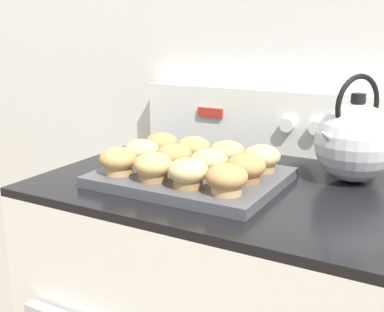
# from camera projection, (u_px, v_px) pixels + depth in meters

# --- Properties ---
(wall_back) EXTENTS (8.00, 0.05, 2.40)m
(wall_back) POSITION_uv_depth(u_px,v_px,m) (282.00, 38.00, 1.27)
(wall_back) COLOR silver
(wall_back) RESTS_ON ground_plane
(control_panel) EXTENTS (0.74, 0.07, 0.17)m
(control_panel) POSITION_uv_depth(u_px,v_px,m) (272.00, 121.00, 1.28)
(control_panel) COLOR white
(control_panel) RESTS_ON stove_range
(muffin_pan) EXTENTS (0.38, 0.30, 0.02)m
(muffin_pan) POSITION_uv_depth(u_px,v_px,m) (191.00, 177.00, 1.03)
(muffin_pan) COLOR #4C4C51
(muffin_pan) RESTS_ON stove_range
(muffin_r0_c0) EXTENTS (0.08, 0.08, 0.06)m
(muffin_r0_c0) POSITION_uv_depth(u_px,v_px,m) (118.00, 161.00, 1.01)
(muffin_r0_c0) COLOR tan
(muffin_r0_c0) RESTS_ON muffin_pan
(muffin_r0_c1) EXTENTS (0.08, 0.08, 0.06)m
(muffin_r0_c1) POSITION_uv_depth(u_px,v_px,m) (153.00, 167.00, 0.97)
(muffin_r0_c1) COLOR #A37A4C
(muffin_r0_c1) RESTS_ON muffin_pan
(muffin_r0_c2) EXTENTS (0.08, 0.08, 0.06)m
(muffin_r0_c2) POSITION_uv_depth(u_px,v_px,m) (188.00, 173.00, 0.93)
(muffin_r0_c2) COLOR #A37A4C
(muffin_r0_c2) RESTS_ON muffin_pan
(muffin_r0_c3) EXTENTS (0.08, 0.08, 0.06)m
(muffin_r0_c3) POSITION_uv_depth(u_px,v_px,m) (227.00, 179.00, 0.89)
(muffin_r0_c3) COLOR tan
(muffin_r0_c3) RESTS_ON muffin_pan
(muffin_r1_c0) EXTENTS (0.08, 0.08, 0.06)m
(muffin_r1_c0) POSITION_uv_depth(u_px,v_px,m) (142.00, 152.00, 1.09)
(muffin_r1_c0) COLOR #A37A4C
(muffin_r1_c0) RESTS_ON muffin_pan
(muffin_r1_c1) EXTENTS (0.08, 0.08, 0.06)m
(muffin_r1_c1) POSITION_uv_depth(u_px,v_px,m) (174.00, 157.00, 1.04)
(muffin_r1_c1) COLOR tan
(muffin_r1_c1) RESTS_ON muffin_pan
(muffin_r1_c2) EXTENTS (0.08, 0.08, 0.06)m
(muffin_r1_c2) POSITION_uv_depth(u_px,v_px,m) (209.00, 162.00, 1.00)
(muffin_r1_c2) COLOR #A37A4C
(muffin_r1_c2) RESTS_ON muffin_pan
(muffin_r1_c3) EXTENTS (0.08, 0.08, 0.06)m
(muffin_r1_c3) POSITION_uv_depth(u_px,v_px,m) (246.00, 168.00, 0.96)
(muffin_r1_c3) COLOR olive
(muffin_r1_c3) RESTS_ON muffin_pan
(muffin_r2_c0) EXTENTS (0.08, 0.08, 0.06)m
(muffin_r2_c0) POSITION_uv_depth(u_px,v_px,m) (162.00, 144.00, 1.16)
(muffin_r2_c0) COLOR tan
(muffin_r2_c0) RESTS_ON muffin_pan
(muffin_r2_c1) EXTENTS (0.08, 0.08, 0.06)m
(muffin_r2_c1) POSITION_uv_depth(u_px,v_px,m) (193.00, 149.00, 1.12)
(muffin_r2_c1) COLOR tan
(muffin_r2_c1) RESTS_ON muffin_pan
(muffin_r2_c2) EXTENTS (0.08, 0.08, 0.06)m
(muffin_r2_c2) POSITION_uv_depth(u_px,v_px,m) (227.00, 153.00, 1.07)
(muffin_r2_c2) COLOR olive
(muffin_r2_c2) RESTS_ON muffin_pan
(muffin_r2_c3) EXTENTS (0.08, 0.08, 0.06)m
(muffin_r2_c3) POSITION_uv_depth(u_px,v_px,m) (262.00, 158.00, 1.04)
(muffin_r2_c3) COLOR tan
(muffin_r2_c3) RESTS_ON muffin_pan
(tea_kettle) EXTENTS (0.17, 0.19, 0.23)m
(tea_kettle) POSITION_uv_depth(u_px,v_px,m) (354.00, 141.00, 1.02)
(tea_kettle) COLOR silver
(tea_kettle) RESTS_ON stove_range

